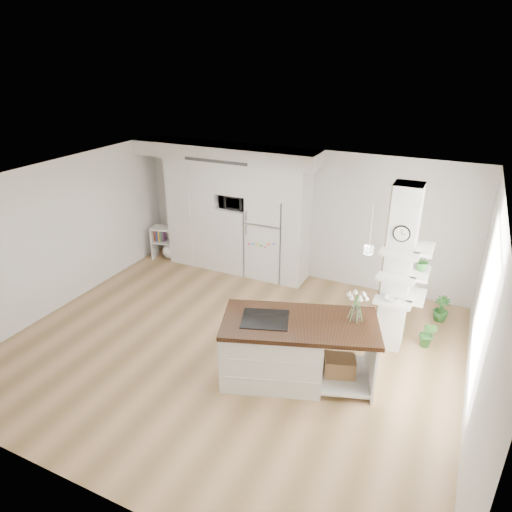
{
  "coord_description": "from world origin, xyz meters",
  "views": [
    {
      "loc": [
        3.0,
        -5.39,
        4.4
      ],
      "look_at": [
        0.04,
        0.9,
        1.27
      ],
      "focal_mm": 32.0,
      "sensor_mm": 36.0,
      "label": 1
    }
  ],
  "objects": [
    {
      "name": "pendant_light",
      "position": [
        1.7,
        0.15,
        2.12
      ],
      "size": [
        0.12,
        0.12,
        0.1
      ],
      "primitive_type": "cylinder",
      "color": "white",
      "rests_on": "room"
    },
    {
      "name": "floor",
      "position": [
        0.0,
        0.0,
        0.0
      ],
      "size": [
        7.0,
        6.0,
        0.01
      ],
      "primitive_type": "cube",
      "color": "tan",
      "rests_on": "ground"
    },
    {
      "name": "bookshelf",
      "position": [
        -2.97,
        2.51,
        0.32
      ],
      "size": [
        0.69,
        0.49,
        0.75
      ],
      "rotation": [
        0.0,
        0.0,
        0.22
      ],
      "color": "white",
      "rests_on": "floor"
    },
    {
      "name": "cabinet_wall",
      "position": [
        -1.45,
        2.67,
        1.51
      ],
      "size": [
        4.0,
        0.71,
        2.7
      ],
      "color": "white",
      "rests_on": "floor"
    },
    {
      "name": "kitchen_island",
      "position": [
        1.02,
        -0.33,
        0.51
      ],
      "size": [
        2.39,
        1.68,
        1.55
      ],
      "rotation": [
        0.0,
        0.0,
        0.33
      ],
      "color": "white",
      "rests_on": "floor"
    },
    {
      "name": "floor_plant_b",
      "position": [
        3.0,
        2.32,
        0.23
      ],
      "size": [
        0.27,
        0.27,
        0.46
      ],
      "primitive_type": "imported",
      "rotation": [
        0.0,
        0.0,
        0.05
      ],
      "color": "#2C6A2A",
      "rests_on": "floor"
    },
    {
      "name": "decor_bowl",
      "position": [
        2.3,
        0.9,
        1.0
      ],
      "size": [
        0.22,
        0.22,
        0.05
      ],
      "primitive_type": "imported",
      "color": "white",
      "rests_on": "column"
    },
    {
      "name": "microwave",
      "position": [
        -1.27,
        2.62,
        1.57
      ],
      "size": [
        0.54,
        0.37,
        0.3
      ],
      "primitive_type": "imported",
      "color": "#2D2D2D",
      "rests_on": "cabinet_wall"
    },
    {
      "name": "shelf_plant",
      "position": [
        2.63,
        1.3,
        1.52
      ],
      "size": [
        0.27,
        0.23,
        0.3
      ],
      "primitive_type": "imported",
      "color": "#2C6A2A",
      "rests_on": "column"
    },
    {
      "name": "column",
      "position": [
        2.38,
        1.13,
        1.35
      ],
      "size": [
        0.69,
        0.9,
        2.7
      ],
      "color": "silver",
      "rests_on": "floor"
    },
    {
      "name": "floor_plant_a",
      "position": [
        2.88,
        1.37,
        0.24
      ],
      "size": [
        0.33,
        0.31,
        0.49
      ],
      "primitive_type": "imported",
      "rotation": [
        0.0,
        0.0,
        -0.4
      ],
      "color": "#2C6A2A",
      "rests_on": "floor"
    },
    {
      "name": "refrigerator",
      "position": [
        -0.53,
        2.68,
        0.88
      ],
      "size": [
        0.78,
        0.69,
        1.75
      ],
      "color": "white",
      "rests_on": "floor"
    },
    {
      "name": "window",
      "position": [
        3.48,
        0.3,
        1.5
      ],
      "size": [
        0.0,
        2.4,
        2.4
      ],
      "primitive_type": "plane",
      "rotation": [
        1.57,
        0.0,
        -1.57
      ],
      "color": "white",
      "rests_on": "room"
    },
    {
      "name": "room",
      "position": [
        0.0,
        0.0,
        1.86
      ],
      "size": [
        7.04,
        6.04,
        2.72
      ],
      "color": "white",
      "rests_on": "ground"
    }
  ]
}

